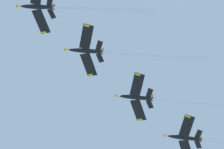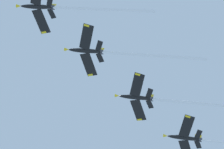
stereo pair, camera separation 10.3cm
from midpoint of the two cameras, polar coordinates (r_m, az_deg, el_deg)
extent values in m
ellipsoid|color=black|center=(158.72, -9.24, 8.24)|extent=(8.31, 10.60, 4.43)
cone|color=yellow|center=(161.61, -11.43, 8.27)|extent=(2.06, 2.21, 1.57)
ellipsoid|color=black|center=(160.10, -9.85, 8.33)|extent=(2.54, 2.96, 1.60)
cube|color=black|center=(160.21, -8.72, 6.47)|extent=(8.49, 9.16, 1.13)
cube|color=yellow|center=(161.76, -8.40, 5.15)|extent=(1.81, 1.67, 0.58)
cube|color=black|center=(155.93, -7.67, 8.99)|extent=(3.97, 2.80, 0.62)
cube|color=black|center=(157.52, -7.45, 7.45)|extent=(3.56, 3.96, 0.62)
cube|color=yellow|center=(157.98, -7.44, 8.41)|extent=(1.93, 2.57, 3.33)
cylinder|color=#38383D|center=(156.16, -7.32, 8.35)|extent=(1.34, 1.42, 1.03)
cylinder|color=#38383D|center=(156.47, -7.28, 8.05)|extent=(1.34, 1.42, 1.03)
cylinder|color=white|center=(150.53, -1.15, 8.04)|extent=(20.27, 27.43, 9.74)
ellipsoid|color=black|center=(158.17, -3.31, 2.94)|extent=(8.15, 10.76, 4.10)
cone|color=yellow|center=(160.18, -5.61, 3.08)|extent=(2.03, 2.19, 1.54)
ellipsoid|color=black|center=(159.28, -3.98, 3.08)|extent=(2.49, 2.98, 1.52)
cube|color=black|center=(155.58, -3.18, 4.65)|extent=(9.67, 6.51, 1.03)
cube|color=yellow|center=(153.94, -3.17, 6.04)|extent=(1.28, 1.91, 0.53)
cube|color=black|center=(160.28, -2.91, 1.21)|extent=(8.60, 9.11, 1.03)
cube|color=yellow|center=(162.26, -2.70, -0.05)|extent=(1.80, 1.70, 0.53)
cube|color=black|center=(155.83, -1.61, 3.57)|extent=(3.96, 2.75, 0.57)
cube|color=black|center=(157.86, -1.51, 2.08)|extent=(3.60, 3.95, 0.57)
cube|color=yellow|center=(158.09, -1.50, 3.05)|extent=(1.85, 2.55, 3.28)
cylinder|color=#38383D|center=(156.35, -1.29, 2.94)|extent=(1.32, 1.41, 1.01)
cylinder|color=#38383D|center=(156.75, -1.28, 2.64)|extent=(1.32, 1.41, 1.01)
cylinder|color=white|center=(153.14, 5.11, 2.35)|extent=(20.28, 28.63, 9.02)
ellipsoid|color=black|center=(162.99, 2.90, -2.83)|extent=(8.29, 10.60, 4.48)
cone|color=yellow|center=(164.51, 0.63, -2.63)|extent=(2.06, 2.21, 1.58)
ellipsoid|color=black|center=(163.93, 2.23, -2.66)|extent=(2.53, 2.97, 1.61)
cube|color=black|center=(159.97, 3.10, -1.28)|extent=(9.67, 6.63, 1.14)
cube|color=yellow|center=(157.94, 3.16, 0.01)|extent=(1.31, 1.90, 0.59)
cube|color=black|center=(165.65, 3.24, -4.42)|extent=(8.49, 9.15, 1.14)
cube|color=yellow|center=(168.01, 3.40, -5.57)|extent=(1.80, 1.67, 0.59)
cube|color=black|center=(160.81, 4.61, -2.30)|extent=(3.97, 2.80, 0.63)
cube|color=black|center=(163.27, 4.65, -3.66)|extent=(3.56, 3.96, 0.63)
cube|color=yellow|center=(163.22, 4.66, -2.72)|extent=(1.94, 2.58, 3.33)
cylinder|color=#38383D|center=(161.56, 4.90, -2.90)|extent=(1.34, 1.42, 1.04)
cylinder|color=#38383D|center=(162.05, 4.90, -3.16)|extent=(1.34, 1.42, 1.04)
cylinder|color=white|center=(159.50, 12.47, -3.66)|extent=(24.92, 33.90, 12.18)
ellipsoid|color=black|center=(169.81, 8.85, -7.72)|extent=(8.23, 10.66, 4.39)
cone|color=yellow|center=(170.52, 6.60, -7.51)|extent=(2.05, 2.21, 1.57)
ellipsoid|color=black|center=(170.48, 8.17, -7.53)|extent=(2.52, 2.97, 1.59)
cube|color=black|center=(166.50, 9.16, -6.31)|extent=(9.67, 6.58, 1.12)
cube|color=yellow|center=(164.21, 9.30, -5.14)|extent=(1.30, 1.90, 0.58)
cube|color=black|center=(168.07, 10.57, -7.25)|extent=(3.97, 2.78, 0.62)
cube|color=black|center=(170.84, 10.52, -8.48)|extent=(3.57, 3.95, 0.62)
cube|color=yellow|center=(170.57, 10.53, -7.58)|extent=(1.91, 2.58, 3.32)
cylinder|color=#38383D|center=(169.05, 10.82, -7.79)|extent=(1.33, 1.42, 1.03)
cylinder|color=#38383D|center=(169.60, 10.81, -8.03)|extent=(1.33, 1.42, 1.03)
camera|label=1|loc=(0.05, 89.98, -0.03)|focal=74.25mm
camera|label=2|loc=(0.05, -90.02, 0.03)|focal=74.25mm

